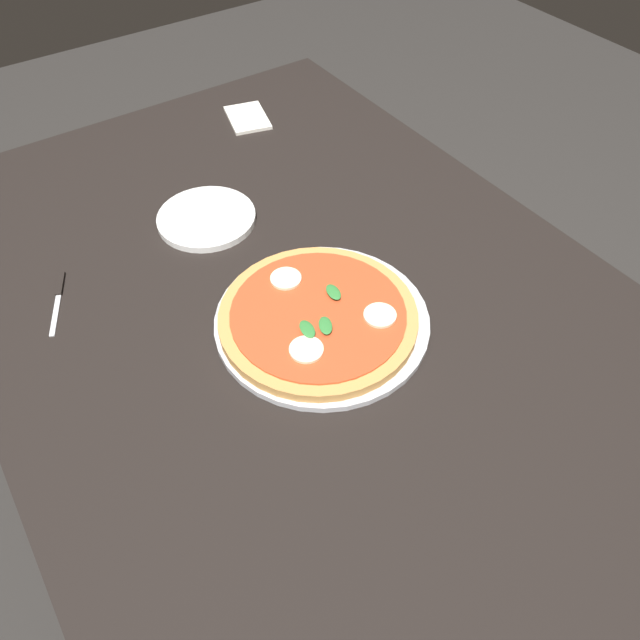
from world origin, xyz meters
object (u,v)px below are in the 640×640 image
at_px(serving_tray, 320,322).
at_px(plate_white, 207,218).
at_px(napkin, 248,118).
at_px(knife, 58,295).
at_px(pizza, 318,316).
at_px(dining_table, 299,329).

distance_m(serving_tray, plate_white, 0.36).
bearing_deg(napkin, knife, 120.04).
bearing_deg(pizza, serving_tray, -74.04).
xyz_separation_m(serving_tray, knife, (0.32, 0.35, -0.00)).
bearing_deg(knife, napkin, -59.96).
bearing_deg(dining_table, knife, 55.35).
bearing_deg(knife, dining_table, -124.65).
bearing_deg(plate_white, dining_table, -172.82).
bearing_deg(pizza, knife, 47.02).
bearing_deg(napkin, dining_table, 158.53).
bearing_deg(serving_tray, napkin, -19.50).
height_order(dining_table, knife, knife).
xyz_separation_m(dining_table, serving_tray, (-0.08, 0.00, 0.09)).
height_order(serving_tray, knife, serving_tray).
bearing_deg(dining_table, plate_white, 7.18).
distance_m(serving_tray, knife, 0.47).
bearing_deg(pizza, plate_white, 4.31).
xyz_separation_m(dining_table, napkin, (0.58, -0.23, 0.09)).
bearing_deg(plate_white, napkin, -41.72).
relative_size(serving_tray, plate_white, 1.86).
distance_m(pizza, plate_white, 0.36).
relative_size(dining_table, plate_white, 7.80).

